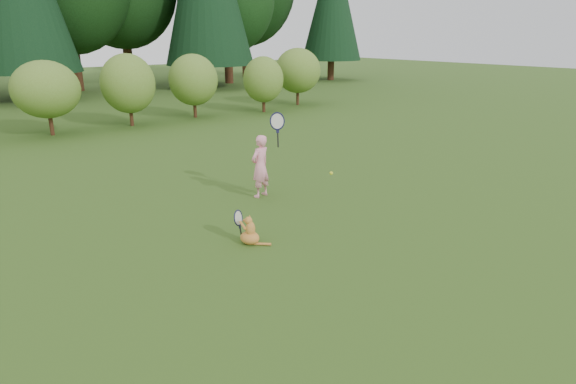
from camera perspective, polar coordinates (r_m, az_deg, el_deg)
ground at (r=8.19m, az=2.29°, el=-6.32°), size 100.00×100.00×0.00m
shrub_row at (r=19.43m, az=-23.31°, el=10.87°), size 28.00×3.00×2.80m
child at (r=10.40m, az=-3.25°, el=3.25°), size 0.80×0.53×2.05m
cat at (r=8.19m, az=-4.63°, el=-4.41°), size 0.46×0.70×0.68m
tennis_ball at (r=9.08m, az=5.15°, el=2.24°), size 0.07×0.07×0.07m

